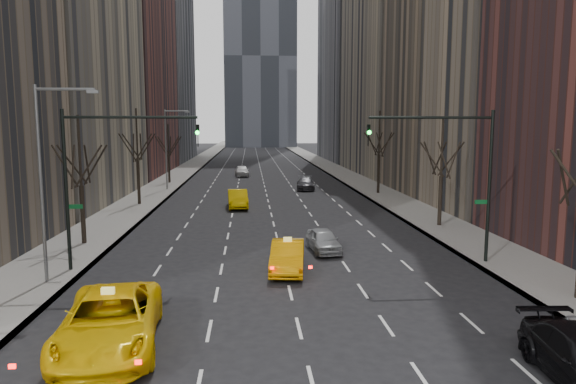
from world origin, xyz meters
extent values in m
plane|color=black|center=(0.00, 0.00, 0.00)|extent=(400.00, 400.00, 0.00)
cube|color=slate|center=(-12.25, 70.00, 0.07)|extent=(4.50, 320.00, 0.15)
cube|color=slate|center=(12.25, 70.00, 0.07)|extent=(4.50, 320.00, 0.15)
cube|color=brown|center=(-21.50, 66.00, 22.00)|extent=(14.00, 28.00, 44.00)
cube|color=slate|center=(-21.50, 96.00, 30.00)|extent=(14.00, 30.00, 60.00)
cube|color=tan|center=(21.50, 64.00, 25.00)|extent=(14.00, 28.00, 50.00)
cube|color=slate|center=(21.50, 95.00, 29.00)|extent=(14.00, 30.00, 58.00)
cylinder|color=black|center=(-12.00, 18.00, 1.93)|extent=(0.28, 0.28, 3.57)
cylinder|color=black|center=(-12.00, 18.00, 5.84)|extent=(0.16, 0.16, 4.25)
cylinder|color=black|center=(-11.85, 18.85, 4.95)|extent=(0.42, 1.80, 2.52)
cylinder|color=black|center=(-11.19, 18.29, 4.95)|extent=(1.74, 0.72, 2.52)
cylinder|color=black|center=(-11.34, 17.45, 4.95)|extent=(1.46, 1.25, 2.52)
cylinder|color=black|center=(-12.15, 17.15, 4.95)|extent=(0.42, 1.80, 2.52)
cylinder|color=black|center=(-12.81, 17.71, 4.95)|extent=(1.74, 0.72, 2.52)
cylinder|color=black|center=(-12.66, 18.55, 4.95)|extent=(1.46, 1.25, 2.52)
cylinder|color=black|center=(-12.00, 34.00, 2.15)|extent=(0.28, 0.28, 3.99)
cylinder|color=black|center=(-12.00, 34.00, 6.52)|extent=(0.16, 0.16, 4.75)
cylinder|color=black|center=(-11.85, 34.85, 5.37)|extent=(0.42, 1.80, 2.52)
cylinder|color=black|center=(-11.19, 34.29, 5.37)|extent=(1.74, 0.72, 2.52)
cylinder|color=black|center=(-11.34, 33.45, 5.37)|extent=(1.46, 1.25, 2.52)
cylinder|color=black|center=(-12.15, 33.15, 5.37)|extent=(0.42, 1.80, 2.52)
cylinder|color=black|center=(-12.81, 33.71, 5.37)|extent=(1.74, 0.72, 2.52)
cylinder|color=black|center=(-12.66, 34.55, 5.37)|extent=(1.46, 1.25, 2.52)
cylinder|color=black|center=(-12.00, 52.00, 1.83)|extent=(0.28, 0.28, 3.36)
cylinder|color=black|center=(-12.00, 52.00, 5.51)|extent=(0.16, 0.16, 4.00)
cylinder|color=black|center=(-11.85, 52.85, 4.74)|extent=(0.42, 1.80, 2.52)
cylinder|color=black|center=(-11.19, 52.29, 4.74)|extent=(1.74, 0.72, 2.52)
cylinder|color=black|center=(-11.34, 51.45, 4.74)|extent=(1.46, 1.25, 2.52)
cylinder|color=black|center=(-12.15, 51.15, 4.74)|extent=(0.42, 1.80, 2.52)
cylinder|color=black|center=(-12.81, 51.71, 4.74)|extent=(1.74, 0.72, 2.52)
cylinder|color=black|center=(-12.66, 52.55, 4.74)|extent=(1.46, 1.25, 2.52)
cylinder|color=black|center=(11.19, 5.71, 5.16)|extent=(1.74, 0.72, 2.52)
cylinder|color=black|center=(11.34, 6.55, 5.16)|extent=(1.46, 1.25, 2.52)
cylinder|color=black|center=(12.00, 22.00, 1.93)|extent=(0.28, 0.28, 3.57)
cylinder|color=black|center=(12.00, 22.00, 5.84)|extent=(0.16, 0.16, 4.25)
cylinder|color=black|center=(12.15, 22.85, 4.95)|extent=(0.42, 1.80, 2.52)
cylinder|color=black|center=(12.81, 22.29, 4.95)|extent=(1.74, 0.72, 2.52)
cylinder|color=black|center=(12.66, 21.45, 4.95)|extent=(1.46, 1.25, 2.52)
cylinder|color=black|center=(11.85, 21.15, 4.95)|extent=(0.42, 1.80, 2.52)
cylinder|color=black|center=(11.19, 21.71, 4.95)|extent=(1.74, 0.72, 2.52)
cylinder|color=black|center=(11.34, 22.55, 4.95)|extent=(1.46, 1.25, 2.52)
cylinder|color=black|center=(12.00, 40.00, 2.15)|extent=(0.28, 0.28, 3.99)
cylinder|color=black|center=(12.00, 40.00, 6.52)|extent=(0.16, 0.16, 4.75)
cylinder|color=black|center=(12.15, 40.85, 5.37)|extent=(0.42, 1.80, 2.52)
cylinder|color=black|center=(12.81, 40.29, 5.37)|extent=(1.74, 0.72, 2.52)
cylinder|color=black|center=(12.66, 39.45, 5.37)|extent=(1.46, 1.25, 2.52)
cylinder|color=black|center=(11.85, 39.15, 5.37)|extent=(0.42, 1.80, 2.52)
cylinder|color=black|center=(11.19, 39.71, 5.37)|extent=(1.74, 0.72, 2.52)
cylinder|color=black|center=(11.34, 40.55, 5.37)|extent=(1.46, 1.25, 2.52)
cylinder|color=black|center=(-10.80, 12.00, 4.15)|extent=(0.18, 0.18, 8.00)
cylinder|color=black|center=(-7.55, 12.00, 7.75)|extent=(6.50, 0.14, 0.14)
imported|color=black|center=(-4.30, 12.00, 6.85)|extent=(0.18, 0.22, 1.10)
sphere|color=#0CFF33|center=(-4.30, 11.82, 7.00)|extent=(0.20, 0.20, 0.20)
cube|color=#0C5926|center=(-10.40, 12.00, 3.35)|extent=(0.70, 0.04, 0.22)
cylinder|color=black|center=(10.80, 12.00, 4.15)|extent=(0.18, 0.18, 8.00)
cylinder|color=black|center=(7.55, 12.00, 7.75)|extent=(6.50, 0.14, 0.14)
imported|color=black|center=(4.30, 12.00, 6.85)|extent=(0.18, 0.22, 1.10)
sphere|color=#0CFF33|center=(4.30, 11.82, 7.00)|extent=(0.20, 0.20, 0.20)
cube|color=#0C5926|center=(10.40, 12.00, 3.35)|extent=(0.70, 0.04, 0.22)
cylinder|color=slate|center=(-11.20, 10.00, 4.65)|extent=(0.16, 0.16, 9.00)
cylinder|color=slate|center=(-9.90, 10.00, 8.95)|extent=(2.60, 0.14, 0.14)
cube|color=slate|center=(-8.70, 10.00, 8.85)|extent=(0.50, 0.22, 0.15)
cylinder|color=slate|center=(-11.20, 45.00, 4.65)|extent=(0.16, 0.16, 9.00)
cylinder|color=slate|center=(-9.90, 45.00, 8.95)|extent=(2.60, 0.14, 0.14)
cube|color=slate|center=(-8.70, 45.00, 8.85)|extent=(0.50, 0.22, 0.15)
imported|color=yellow|center=(-6.39, 2.78, 0.93)|extent=(3.83, 6.99, 1.85)
imported|color=#EE9905|center=(0.13, 11.39, 0.77)|extent=(2.14, 4.81, 1.54)
imported|color=gray|center=(2.52, 15.38, 0.66)|extent=(1.95, 4.04, 1.33)
imported|color=#F3C105|center=(-2.86, 31.96, 0.80)|extent=(2.01, 4.98, 1.61)
imported|color=#313136|center=(4.63, 44.58, 0.72)|extent=(2.41, 5.09, 1.43)
imported|color=white|center=(-2.93, 60.79, 0.79)|extent=(2.26, 4.80, 1.59)
camera|label=1|loc=(-1.72, -13.86, 7.35)|focal=32.00mm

